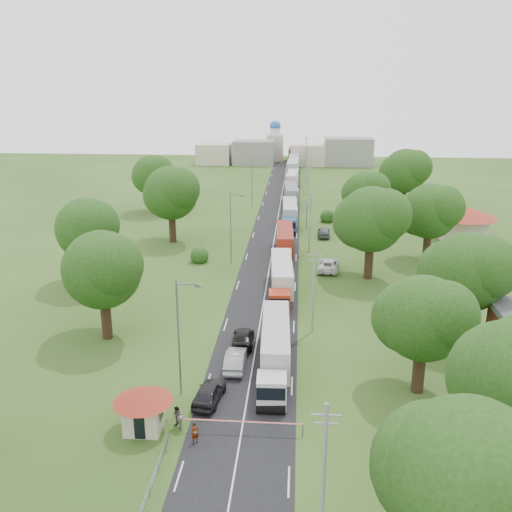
# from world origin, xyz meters

# --- Properties ---
(ground) EXTENTS (260.00, 260.00, 0.00)m
(ground) POSITION_xyz_m (0.00, 0.00, 0.00)
(ground) COLOR #274416
(ground) RESTS_ON ground
(road) EXTENTS (8.00, 200.00, 0.04)m
(road) POSITION_xyz_m (0.00, 20.00, 0.00)
(road) COLOR black
(road) RESTS_ON ground
(boom_barrier) EXTENTS (9.22, 0.35, 1.18)m
(boom_barrier) POSITION_xyz_m (-1.36, -25.00, 0.89)
(boom_barrier) COLOR slate
(boom_barrier) RESTS_ON ground
(guard_booth) EXTENTS (4.40, 4.40, 3.45)m
(guard_booth) POSITION_xyz_m (-7.20, -25.00, 2.16)
(guard_booth) COLOR beige
(guard_booth) RESTS_ON ground
(info_sign) EXTENTS (0.12, 3.10, 4.10)m
(info_sign) POSITION_xyz_m (5.20, 35.00, 3.00)
(info_sign) COLOR slate
(info_sign) RESTS_ON ground
(pole_0) EXTENTS (1.60, 0.24, 9.00)m
(pole_0) POSITION_xyz_m (5.50, -35.00, 4.68)
(pole_0) COLOR gray
(pole_0) RESTS_ON ground
(pole_1) EXTENTS (1.60, 0.24, 9.00)m
(pole_1) POSITION_xyz_m (5.50, -7.00, 4.68)
(pole_1) COLOR gray
(pole_1) RESTS_ON ground
(pole_2) EXTENTS (1.60, 0.24, 9.00)m
(pole_2) POSITION_xyz_m (5.50, 21.00, 4.68)
(pole_2) COLOR gray
(pole_2) RESTS_ON ground
(pole_3) EXTENTS (1.60, 0.24, 9.00)m
(pole_3) POSITION_xyz_m (5.50, 49.00, 4.68)
(pole_3) COLOR gray
(pole_3) RESTS_ON ground
(pole_4) EXTENTS (1.60, 0.24, 9.00)m
(pole_4) POSITION_xyz_m (5.50, 77.00, 4.68)
(pole_4) COLOR gray
(pole_4) RESTS_ON ground
(pole_5) EXTENTS (1.60, 0.24, 9.00)m
(pole_5) POSITION_xyz_m (5.50, 105.00, 4.68)
(pole_5) COLOR gray
(pole_5) RESTS_ON ground
(lamp_0) EXTENTS (2.03, 0.22, 10.00)m
(lamp_0) POSITION_xyz_m (-5.35, -20.00, 5.55)
(lamp_0) COLOR slate
(lamp_0) RESTS_ON ground
(lamp_1) EXTENTS (2.03, 0.22, 10.00)m
(lamp_1) POSITION_xyz_m (-5.35, 15.00, 5.55)
(lamp_1) COLOR slate
(lamp_1) RESTS_ON ground
(lamp_2) EXTENTS (2.03, 0.22, 10.00)m
(lamp_2) POSITION_xyz_m (-5.35, 50.00, 5.55)
(lamp_2) COLOR slate
(lamp_2) RESTS_ON ground
(tree_0) EXTENTS (8.80, 8.80, 11.07)m
(tree_0) POSITION_xyz_m (11.99, -37.84, 7.22)
(tree_0) COLOR #382616
(tree_0) RESTS_ON ground
(tree_2) EXTENTS (8.00, 8.00, 10.10)m
(tree_2) POSITION_xyz_m (13.99, -17.86, 6.60)
(tree_2) COLOR #382616
(tree_2) RESTS_ON ground
(tree_3) EXTENTS (8.80, 8.80, 11.07)m
(tree_3) POSITION_xyz_m (19.99, -7.84, 7.22)
(tree_3) COLOR #382616
(tree_3) RESTS_ON ground
(tree_4) EXTENTS (9.60, 9.60, 12.05)m
(tree_4) POSITION_xyz_m (12.99, 10.17, 7.85)
(tree_4) COLOR #382616
(tree_4) RESTS_ON ground
(tree_5) EXTENTS (8.80, 8.80, 11.07)m
(tree_5) POSITION_xyz_m (21.99, 18.16, 7.22)
(tree_5) COLOR #382616
(tree_5) RESTS_ON ground
(tree_6) EXTENTS (8.00, 8.00, 10.10)m
(tree_6) POSITION_xyz_m (14.99, 35.14, 6.60)
(tree_6) COLOR #382616
(tree_6) RESTS_ON ground
(tree_7) EXTENTS (9.60, 9.60, 12.05)m
(tree_7) POSITION_xyz_m (23.99, 50.17, 7.85)
(tree_7) COLOR #382616
(tree_7) RESTS_ON ground
(tree_10) EXTENTS (8.80, 8.80, 11.07)m
(tree_10) POSITION_xyz_m (-15.01, -9.84, 7.22)
(tree_10) COLOR #382616
(tree_10) RESTS_ON ground
(tree_11) EXTENTS (8.80, 8.80, 11.07)m
(tree_11) POSITION_xyz_m (-22.01, 5.16, 7.22)
(tree_11) COLOR #382616
(tree_11) RESTS_ON ground
(tree_12) EXTENTS (9.60, 9.60, 12.05)m
(tree_12) POSITION_xyz_m (-16.01, 25.17, 7.85)
(tree_12) COLOR #382616
(tree_12) RESTS_ON ground
(tree_13) EXTENTS (8.80, 8.80, 11.07)m
(tree_13) POSITION_xyz_m (-24.01, 45.16, 7.22)
(tree_13) COLOR #382616
(tree_13) RESTS_ON ground
(house_cream) EXTENTS (10.08, 10.08, 5.80)m
(house_cream) POSITION_xyz_m (30.00, 30.00, 3.64)
(house_cream) COLOR beige
(house_cream) RESTS_ON ground
(distant_town) EXTENTS (52.00, 8.00, 8.00)m
(distant_town) POSITION_xyz_m (0.68, 110.00, 3.49)
(distant_town) COLOR gray
(distant_town) RESTS_ON ground
(church) EXTENTS (5.00, 5.00, 12.30)m
(church) POSITION_xyz_m (-4.00, 118.00, 5.39)
(church) COLOR beige
(church) RESTS_ON ground
(truck_0) EXTENTS (2.85, 14.23, 3.93)m
(truck_0) POSITION_xyz_m (2.04, -15.25, 2.09)
(truck_0) COLOR silver
(truck_0) RESTS_ON ground
(truck_1) EXTENTS (3.12, 14.12, 3.90)m
(truck_1) POSITION_xyz_m (1.96, 3.12, 2.07)
(truck_1) COLOR #B42C14
(truck_1) RESTS_ON ground
(truck_2) EXTENTS (2.82, 13.81, 3.82)m
(truck_2) POSITION_xyz_m (1.87, 18.86, 2.03)
(truck_2) COLOR yellow
(truck_2) RESTS_ON ground
(truck_3) EXTENTS (2.85, 14.11, 3.90)m
(truck_3) POSITION_xyz_m (2.26, 36.64, 2.07)
(truck_3) COLOR #185B95
(truck_3) RESTS_ON ground
(truck_4) EXTENTS (3.23, 14.28, 3.94)m
(truck_4) POSITION_xyz_m (2.24, 53.04, 2.09)
(truck_4) COLOR silver
(truck_4) RESTS_ON ground
(truck_5) EXTENTS (2.86, 13.90, 3.84)m
(truck_5) POSITION_xyz_m (2.14, 70.76, 2.04)
(truck_5) COLOR #B01B36
(truck_5) RESTS_ON ground
(truck_6) EXTENTS (3.12, 15.77, 4.36)m
(truck_6) POSITION_xyz_m (2.06, 87.00, 2.31)
(truck_6) COLOR #256325
(truck_6) RESTS_ON ground
(truck_7) EXTENTS (3.17, 14.38, 3.97)m
(truck_7) POSITION_xyz_m (2.32, 103.32, 2.11)
(truck_7) COLOR silver
(truck_7) RESTS_ON ground
(truck_8) EXTENTS (2.93, 14.57, 4.03)m
(truck_8) POSITION_xyz_m (1.70, 120.05, 2.14)
(truck_8) COLOR brown
(truck_8) RESTS_ON ground
(car_lane_front) EXTENTS (2.53, 4.96, 1.62)m
(car_lane_front) POSITION_xyz_m (-3.00, -20.95, 0.81)
(car_lane_front) COLOR black
(car_lane_front) RESTS_ON ground
(car_lane_mid) EXTENTS (1.73, 4.90, 1.61)m
(car_lane_mid) POSITION_xyz_m (-1.52, -15.21, 0.81)
(car_lane_mid) COLOR gray
(car_lane_mid) RESTS_ON ground
(car_lane_rear) EXTENTS (2.19, 5.06, 1.45)m
(car_lane_rear) POSITION_xyz_m (-1.27, -10.57, 0.72)
(car_lane_rear) COLOR black
(car_lane_rear) RESTS_ON ground
(car_verge_near) EXTENTS (3.28, 6.01, 1.60)m
(car_verge_near) POSITION_xyz_m (8.00, 12.68, 0.80)
(car_verge_near) COLOR silver
(car_verge_near) RESTS_ON ground
(car_verge_far) EXTENTS (1.97, 4.81, 1.63)m
(car_verge_far) POSITION_xyz_m (8.00, 29.78, 0.82)
(car_verge_far) COLOR #4F5155
(car_verge_far) RESTS_ON ground
(pedestrian_near) EXTENTS (0.68, 0.59, 1.57)m
(pedestrian_near) POSITION_xyz_m (-3.15, -26.41, 0.78)
(pedestrian_near) COLOR gray
(pedestrian_near) RESTS_ON ground
(pedestrian_booth) EXTENTS (1.07, 1.05, 1.74)m
(pedestrian_booth) POSITION_xyz_m (-4.80, -24.70, 0.87)
(pedestrian_booth) COLOR gray
(pedestrian_booth) RESTS_ON ground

